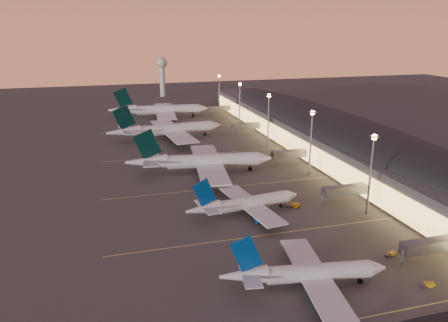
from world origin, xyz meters
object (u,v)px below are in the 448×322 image
at_px(airliner_narrow_north, 244,204).
at_px(baggage_tug_c, 294,206).
at_px(baggage_tug_a, 428,285).
at_px(baggage_tug_b, 391,254).
at_px(airliner_wide_mid, 166,130).
at_px(airliner_wide_far, 159,110).
at_px(airliner_wide_near, 200,161).
at_px(radar_tower, 162,70).
at_px(airliner_narrow_south, 305,273).

relative_size(airliner_narrow_north, baggage_tug_c, 8.73).
height_order(baggage_tug_a, baggage_tug_b, baggage_tug_a).
relative_size(airliner_wide_mid, baggage_tug_a, 17.90).
bearing_deg(baggage_tug_a, airliner_wide_far, 118.07).
bearing_deg(baggage_tug_b, airliner_wide_far, 82.05).
bearing_deg(airliner_wide_far, airliner_wide_near, -84.10).
bearing_deg(radar_tower, baggage_tug_a, -86.92).
height_order(airliner_wide_mid, baggage_tug_c, airliner_wide_mid).
distance_m(airliner_narrow_south, baggage_tug_b, 28.89).
relative_size(airliner_narrow_north, airliner_wide_near, 0.65).
distance_m(airliner_narrow_north, radar_tower, 250.55).
bearing_deg(airliner_narrow_north, airliner_wide_near, 87.56).
xyz_separation_m(airliner_narrow_north, airliner_wide_far, (-4.53, 158.72, 1.67)).
relative_size(airliner_wide_mid, baggage_tug_c, 13.88).
distance_m(radar_tower, baggage_tug_a, 300.39).
relative_size(airliner_wide_near, radar_tower, 1.82).
bearing_deg(baggage_tug_c, airliner_narrow_north, -168.11).
bearing_deg(airliner_wide_far, baggage_tug_a, -75.61).
bearing_deg(baggage_tug_a, airliner_narrow_north, 138.30).
height_order(airliner_narrow_north, airliner_wide_far, airliner_wide_far).
xyz_separation_m(baggage_tug_a, baggage_tug_b, (0.64, 14.23, -0.01)).
bearing_deg(airliner_narrow_south, baggage_tug_b, 22.44).
relative_size(airliner_narrow_north, airliner_wide_far, 0.61).
xyz_separation_m(airliner_narrow_south, airliner_wide_far, (-4.67, 200.81, 1.67)).
bearing_deg(airliner_wide_near, baggage_tug_a, -63.68).
bearing_deg(baggage_tug_a, airliner_narrow_south, -175.97).
bearing_deg(airliner_narrow_south, airliner_wide_far, 100.17).
xyz_separation_m(airliner_narrow_north, baggage_tug_c, (17.33, 0.78, -3.00)).
bearing_deg(airliner_wide_mid, baggage_tug_b, -80.90).
bearing_deg(airliner_wide_near, airliner_wide_mid, 102.08).
relative_size(airliner_wide_mid, airliner_wide_far, 0.97).
bearing_deg(airliner_wide_far, radar_tower, 85.78).
xyz_separation_m(airliner_wide_mid, baggage_tug_b, (36.70, -137.43, -4.64)).
bearing_deg(radar_tower, airliner_narrow_north, -92.59).
bearing_deg(airliner_wide_near, radar_tower, 93.35).
bearing_deg(baggage_tug_a, radar_tower, 112.43).
distance_m(airliner_narrow_north, baggage_tug_c, 17.61).
bearing_deg(airliner_wide_near, baggage_tug_c, -55.73).
distance_m(airliner_wide_near, airliner_wide_far, 115.32).
bearing_deg(airliner_narrow_north, radar_tower, 79.62).
xyz_separation_m(airliner_narrow_north, baggage_tug_b, (28.05, -35.33, -3.14)).
bearing_deg(airliner_wide_mid, airliner_narrow_north, -91.01).
distance_m(airliner_narrow_north, airliner_wide_near, 43.61).
bearing_deg(baggage_tug_c, baggage_tug_b, -64.15).
distance_m(radar_tower, baggage_tug_c, 249.83).
relative_size(airliner_narrow_north, airliner_wide_mid, 0.63).
xyz_separation_m(baggage_tug_a, baggage_tug_c, (-10.08, 50.34, 0.14)).
distance_m(airliner_wide_mid, baggage_tug_b, 142.32).
xyz_separation_m(radar_tower, baggage_tug_a, (16.11, -299.19, -21.44)).
xyz_separation_m(airliner_narrow_south, baggage_tug_a, (27.28, -7.48, -3.13)).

